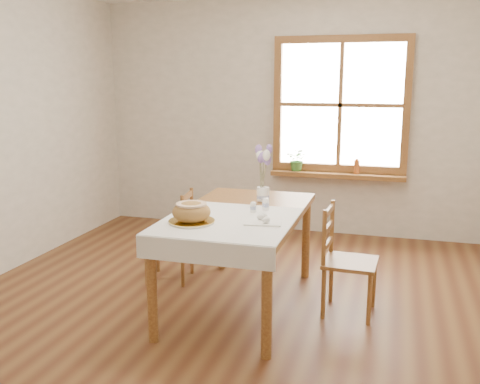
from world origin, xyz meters
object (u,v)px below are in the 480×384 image
object	(u,v)px
dining_table	(240,222)
bread_plate	(192,222)
flower_vase	(263,195)
chair_left	(169,235)
chair_right	(351,261)

from	to	relation	value
dining_table	bread_plate	xyz separation A→B (m)	(-0.22, -0.44, 0.10)
dining_table	flower_vase	world-z (taller)	flower_vase
chair_left	bread_plate	size ratio (longest dim) A/B	2.56
chair_left	flower_vase	xyz separation A→B (m)	(0.83, 0.01, 0.41)
chair_left	flower_vase	world-z (taller)	flower_vase
dining_table	flower_vase	distance (m)	0.40
dining_table	bread_plate	world-z (taller)	bread_plate
dining_table	chair_right	distance (m)	0.87
chair_right	bread_plate	size ratio (longest dim) A/B	2.65
chair_right	flower_vase	bearing A→B (deg)	72.59
chair_left	chair_right	bearing A→B (deg)	73.04
bread_plate	flower_vase	world-z (taller)	flower_vase
flower_vase	chair_right	bearing A→B (deg)	-20.39
chair_left	chair_right	size ratio (longest dim) A/B	0.97
chair_left	bread_plate	distance (m)	1.02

